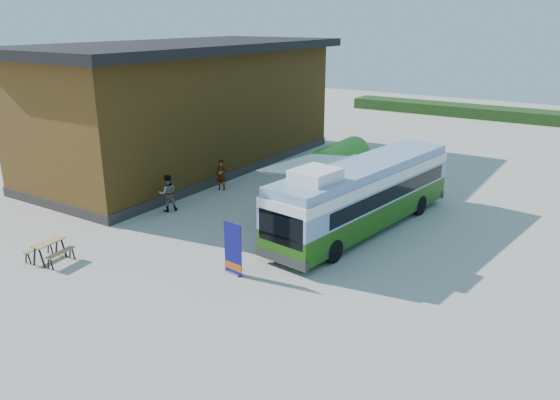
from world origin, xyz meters
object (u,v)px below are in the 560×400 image
Objects in this scene: bus at (363,193)px; slurry_tanker at (339,160)px; picnic_table at (49,247)px; person_a at (221,175)px; banner at (233,254)px; person_b at (168,193)px.

bus is 1.83× the size of slurry_tanker.
bus is 12.89m from picnic_table.
slurry_tanker reaches higher than person_a.
slurry_tanker is at bearing 107.33° from banner.
picnic_table is 10.75m from person_a.
person_a is at bearing 83.94° from picnic_table.
person_b is 9.80m from slurry_tanker.
person_a is at bearing -137.82° from slurry_tanker.
slurry_tanker reaches higher than picnic_table.
banner reaches higher than picnic_table.
slurry_tanker is (-4.09, 5.65, -0.32)m from bus.
bus is 9.31m from person_b.
picnic_table is 0.25× the size of slurry_tanker.
bus is at bearing 40.85° from picnic_table.
bus is 8.92m from person_a.
person_a is at bearing 138.82° from banner.
picnic_table is at bearing -148.19° from banner.
picnic_table is 6.69m from person_b.
person_a is 0.93× the size of person_b.
person_b is at bearing 158.96° from banner.
bus is 6.99m from banner.
banner is at bearing 16.71° from picnic_table.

